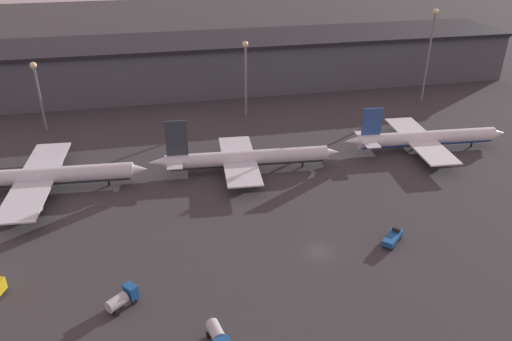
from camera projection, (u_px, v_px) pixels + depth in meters
name	position (u px, v px, depth m)	size (l,w,h in m)	color
ground	(319.00, 251.00, 91.63)	(600.00, 600.00, 0.00)	#383538
terminal_building	(230.00, 62.00, 172.96)	(195.97, 28.68, 17.02)	#4C515B
airplane_0	(43.00, 177.00, 110.14)	(45.88, 36.88, 11.77)	silver
airplane_1	(245.00, 158.00, 118.42)	(45.97, 26.81, 13.72)	silver
airplane_2	(425.00, 138.00, 128.81)	(43.91, 29.86, 12.29)	white
service_vehicle_0	(218.00, 336.00, 71.46)	(3.18, 5.61, 2.66)	#195199
service_vehicle_2	(122.00, 299.00, 78.13)	(5.29, 4.93, 3.13)	#195199
service_vehicle_3	(393.00, 237.00, 93.49)	(5.66, 5.47, 2.57)	#195199
lamp_post_0	(38.00, 87.00, 135.59)	(1.80, 1.80, 19.71)	slate
lamp_post_1	(246.00, 68.00, 145.48)	(1.80, 1.80, 22.44)	slate
lamp_post_2	(430.00, 45.00, 154.44)	(1.80, 1.80, 29.34)	slate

